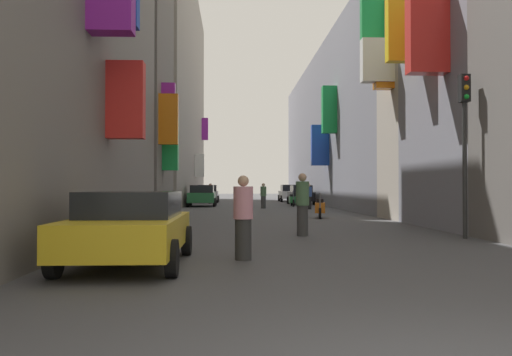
% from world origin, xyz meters
% --- Properties ---
extents(ground_plane, '(140.00, 140.00, 0.00)m').
position_xyz_m(ground_plane, '(0.00, 30.00, 0.00)').
color(ground_plane, '#424244').
extents(building_left_mid_b, '(6.87, 6.74, 20.78)m').
position_xyz_m(building_left_mid_b, '(-7.99, 23.81, 10.37)').
color(building_left_mid_b, slate).
rests_on(building_left_mid_b, ground).
extents(building_left_far, '(6.82, 30.97, 19.60)m').
position_xyz_m(building_left_far, '(-8.00, 44.52, 9.80)').
color(building_left_far, gray).
rests_on(building_left_far, ground).
extents(building_right_mid_c, '(7.21, 38.82, 12.05)m').
position_xyz_m(building_right_mid_c, '(8.00, 40.58, 6.02)').
color(building_right_mid_c, gray).
rests_on(building_right_mid_c, ground).
extents(parked_car_yellow, '(1.99, 4.15, 1.33)m').
position_xyz_m(parked_car_yellow, '(-3.53, 6.44, 0.71)').
color(parked_car_yellow, gold).
rests_on(parked_car_yellow, ground).
extents(parked_car_white, '(1.87, 3.97, 1.57)m').
position_xyz_m(parked_car_white, '(3.68, 46.78, 0.81)').
color(parked_car_white, white).
rests_on(parked_car_white, ground).
extents(parked_car_green, '(2.01, 4.07, 1.50)m').
position_xyz_m(parked_car_green, '(-3.82, 35.17, 0.78)').
color(parked_car_green, '#236638').
rests_on(parked_car_green, ground).
extents(parked_car_black, '(1.87, 4.24, 1.50)m').
position_xyz_m(parked_car_black, '(3.73, 38.81, 0.78)').
color(parked_car_black, black).
rests_on(parked_car_black, ground).
extents(parked_car_silver, '(1.97, 4.33, 1.54)m').
position_xyz_m(parked_car_silver, '(-3.83, 44.16, 0.80)').
color(parked_car_silver, '#B7B7BC').
rests_on(parked_car_silver, ground).
extents(scooter_green, '(0.45, 1.79, 1.13)m').
position_xyz_m(scooter_green, '(2.65, 35.04, 0.46)').
color(scooter_green, '#287F3D').
rests_on(scooter_green, ground).
extents(scooter_white, '(0.51, 1.89, 1.13)m').
position_xyz_m(scooter_white, '(-3.69, 50.61, 0.46)').
color(scooter_white, silver).
rests_on(scooter_white, ground).
extents(scooter_orange, '(0.60, 1.86, 1.13)m').
position_xyz_m(scooter_orange, '(2.25, 20.62, 0.46)').
color(scooter_orange, orange).
rests_on(scooter_orange, ground).
extents(pedestrian_crossing, '(0.54, 0.54, 1.66)m').
position_xyz_m(pedestrian_crossing, '(-3.42, 40.16, 0.83)').
color(pedestrian_crossing, '#3B3B3B').
rests_on(pedestrian_crossing, ground).
extents(pedestrian_near_left, '(0.50, 0.50, 1.63)m').
position_xyz_m(pedestrian_near_left, '(-1.48, 6.98, 0.81)').
color(pedestrian_near_left, '#2F2F2F').
rests_on(pedestrian_near_left, ground).
extents(pedestrian_near_right, '(0.50, 0.50, 1.62)m').
position_xyz_m(pedestrian_near_right, '(0.33, 31.22, 0.81)').
color(pedestrian_near_right, '#3B3B3B').
rests_on(pedestrian_near_right, ground).
extents(pedestrian_mid_street, '(0.39, 0.39, 1.61)m').
position_xyz_m(pedestrian_mid_street, '(3.08, 29.90, 0.80)').
color(pedestrian_mid_street, black).
rests_on(pedestrian_mid_street, ground).
extents(pedestrian_far_away, '(0.49, 0.49, 1.80)m').
position_xyz_m(pedestrian_far_away, '(0.33, 11.97, 0.90)').
color(pedestrian_far_away, '#3B3B3B').
rests_on(pedestrian_far_away, ground).
extents(traffic_light_near_corner, '(0.26, 0.34, 4.47)m').
position_xyz_m(traffic_light_near_corner, '(4.64, 10.97, 3.03)').
color(traffic_light_near_corner, '#2D2D2D').
rests_on(traffic_light_near_corner, ground).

